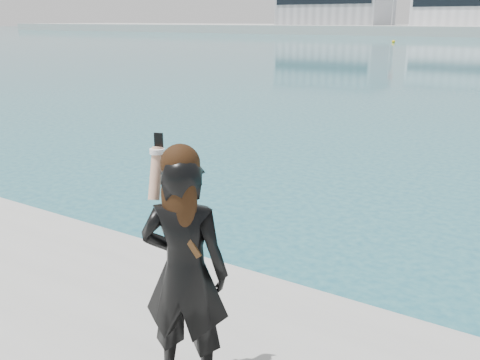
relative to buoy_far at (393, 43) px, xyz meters
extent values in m
cube|color=gray|center=(-31.35, 49.61, 7.50)|extent=(26.00, 16.00, 11.00)
cube|color=silver|center=(1.65, 49.61, 6.50)|extent=(24.00, 15.00, 9.00)
cube|color=black|center=(1.65, 42.01, 6.95)|extent=(22.80, 0.20, 1.98)
cylinder|color=silver|center=(-14.35, 42.61, 6.00)|extent=(0.16, 0.16, 8.00)
sphere|color=yellow|center=(0.00, 0.00, 0.00)|extent=(0.50, 0.50, 0.50)
imported|color=black|center=(23.89, -79.14, 1.65)|extent=(0.73, 0.60, 1.71)
sphere|color=black|center=(23.90, -79.16, 2.45)|extent=(0.26, 0.26, 0.26)
ellipsoid|color=black|center=(23.92, -79.21, 2.23)|extent=(0.28, 0.15, 0.46)
cylinder|color=tan|center=(23.65, -79.13, 2.34)|extent=(0.15, 0.21, 0.37)
cylinder|color=white|center=(23.64, -79.09, 2.48)|extent=(0.10, 0.10, 0.03)
cube|color=black|center=(23.62, -79.05, 2.54)|extent=(0.06, 0.03, 0.13)
cube|color=#4C2D14|center=(23.95, -79.21, 1.99)|extent=(0.23, 0.10, 0.35)
camera|label=1|loc=(26.06, -81.75, 3.35)|focal=40.00mm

